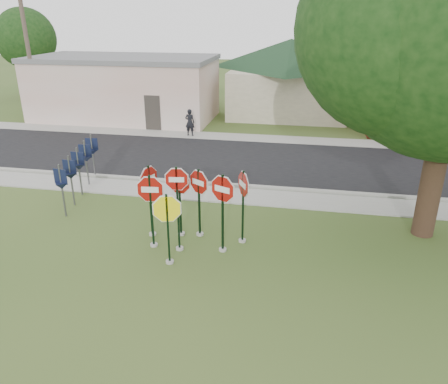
% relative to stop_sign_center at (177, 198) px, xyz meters
% --- Properties ---
extents(ground, '(120.00, 120.00, 0.00)m').
position_rel_stop_sign_center_xyz_m(ground, '(0.24, -0.94, -1.77)').
color(ground, '#36511E').
rests_on(ground, ground).
extents(sidewalk_near, '(60.00, 1.60, 0.06)m').
position_rel_stop_sign_center_xyz_m(sidewalk_near, '(0.24, 4.56, -1.74)').
color(sidewalk_near, gray).
rests_on(sidewalk_near, ground).
extents(road, '(60.00, 7.00, 0.04)m').
position_rel_stop_sign_center_xyz_m(road, '(0.24, 9.06, -1.75)').
color(road, black).
rests_on(road, ground).
extents(sidewalk_far, '(60.00, 1.60, 0.06)m').
position_rel_stop_sign_center_xyz_m(sidewalk_far, '(0.24, 13.36, -1.74)').
color(sidewalk_far, gray).
rests_on(sidewalk_far, ground).
extents(curb, '(60.00, 0.20, 0.14)m').
position_rel_stop_sign_center_xyz_m(curb, '(0.24, 5.56, -1.70)').
color(curb, gray).
rests_on(curb, ground).
extents(stop_sign_center, '(0.97, 0.24, 2.86)m').
position_rel_stop_sign_center_xyz_m(stop_sign_center, '(0.00, 0.00, 0.00)').
color(stop_sign_center, '#9E9B93').
rests_on(stop_sign_center, ground).
extents(stop_sign_yellow, '(1.10, 0.34, 2.34)m').
position_rel_stop_sign_center_xyz_m(stop_sign_yellow, '(-0.07, -0.82, -0.35)').
color(stop_sign_yellow, '#9E9B93').
rests_on(stop_sign_yellow, ground).
extents(stop_sign_left, '(1.14, 0.24, 2.53)m').
position_rel_stop_sign_center_xyz_m(stop_sign_left, '(-0.87, 0.07, -0.20)').
color(stop_sign_left, '#9E9B93').
rests_on(stop_sign_left, ground).
extents(stop_sign_right, '(1.05, 0.49, 2.66)m').
position_rel_stop_sign_center_xyz_m(stop_sign_right, '(1.35, 0.18, -0.10)').
color(stop_sign_right, '#9E9B93').
rests_on(stop_sign_right, ground).
extents(stop_sign_back_right, '(0.94, 0.60, 2.45)m').
position_rel_stop_sign_center_xyz_m(stop_sign_back_right, '(0.40, 1.06, -0.26)').
color(stop_sign_back_right, '#9E9B93').
rests_on(stop_sign_back_right, ground).
extents(stop_sign_back_left, '(1.06, 0.24, 2.41)m').
position_rel_stop_sign_center_xyz_m(stop_sign_back_left, '(-0.22, 0.97, -0.29)').
color(stop_sign_back_left, '#9E9B93').
rests_on(stop_sign_back_left, ground).
extents(stop_sign_far_right, '(0.56, 0.97, 2.56)m').
position_rel_stop_sign_center_xyz_m(stop_sign_far_right, '(1.86, 0.88, -0.18)').
color(stop_sign_far_right, '#9E9B93').
rests_on(stop_sign_far_right, ground).
extents(stop_sign_far_left, '(0.41, 1.04, 2.58)m').
position_rel_stop_sign_center_xyz_m(stop_sign_far_left, '(-1.16, 0.76, -0.16)').
color(stop_sign_far_left, '#9E9B93').
rests_on(stop_sign_far_left, ground).
extents(route_sign_row, '(1.43, 4.63, 2.00)m').
position_rel_stop_sign_center_xyz_m(route_sign_row, '(-5.16, 3.56, -0.55)').
color(route_sign_row, '#59595E').
rests_on(route_sign_row, ground).
extents(building_stucco, '(12.20, 6.20, 4.20)m').
position_rel_stop_sign_center_xyz_m(building_stucco, '(-8.76, 17.06, 0.38)').
color(building_stucco, silver).
rests_on(building_stucco, ground).
extents(building_house, '(11.60, 11.60, 6.20)m').
position_rel_stop_sign_center_xyz_m(building_house, '(2.24, 21.06, 1.88)').
color(building_house, beige).
rests_on(building_house, ground).
extents(utility_pole_near, '(2.20, 0.26, 9.50)m').
position_rel_stop_sign_center_xyz_m(utility_pole_near, '(-13.76, 14.26, 3.19)').
color(utility_pole_near, '#493B30').
rests_on(utility_pole_near, ground).
extents(bg_tree_left, '(4.90, 4.90, 7.35)m').
position_rel_stop_sign_center_xyz_m(bg_tree_left, '(-19.76, 23.06, 3.10)').
color(bg_tree_left, black).
rests_on(bg_tree_left, ground).
extents(pedestrian, '(0.61, 0.43, 1.60)m').
position_rel_stop_sign_center_xyz_m(pedestrian, '(-3.15, 13.15, -0.91)').
color(pedestrian, black).
rests_on(pedestrian, sidewalk_far).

